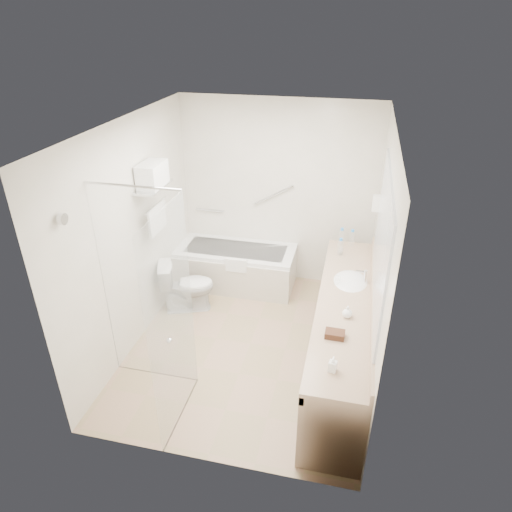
% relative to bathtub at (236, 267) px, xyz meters
% --- Properties ---
extents(floor, '(3.20, 3.20, 0.00)m').
position_rel_bathtub_xyz_m(floor, '(0.50, -1.24, -0.28)').
color(floor, tan).
rests_on(floor, ground).
extents(ceiling, '(2.60, 3.20, 0.10)m').
position_rel_bathtub_xyz_m(ceiling, '(0.50, -1.24, 2.22)').
color(ceiling, silver).
rests_on(ceiling, wall_back).
extents(wall_back, '(2.60, 0.10, 2.50)m').
position_rel_bathtub_xyz_m(wall_back, '(0.50, 0.36, 0.97)').
color(wall_back, silver).
rests_on(wall_back, ground).
extents(wall_front, '(2.60, 0.10, 2.50)m').
position_rel_bathtub_xyz_m(wall_front, '(0.50, -2.84, 0.97)').
color(wall_front, silver).
rests_on(wall_front, ground).
extents(wall_left, '(0.10, 3.20, 2.50)m').
position_rel_bathtub_xyz_m(wall_left, '(-0.80, -1.24, 0.97)').
color(wall_left, silver).
rests_on(wall_left, ground).
extents(wall_right, '(0.10, 3.20, 2.50)m').
position_rel_bathtub_xyz_m(wall_right, '(1.80, -1.24, 0.97)').
color(wall_right, silver).
rests_on(wall_right, ground).
extents(bathtub, '(1.60, 0.73, 0.59)m').
position_rel_bathtub_xyz_m(bathtub, '(0.00, 0.00, 0.00)').
color(bathtub, white).
rests_on(bathtub, floor).
extents(grab_bar_short, '(0.40, 0.03, 0.03)m').
position_rel_bathtub_xyz_m(grab_bar_short, '(-0.45, 0.32, 0.67)').
color(grab_bar_short, silver).
rests_on(grab_bar_short, wall_back).
extents(grab_bar_long, '(0.53, 0.03, 0.33)m').
position_rel_bathtub_xyz_m(grab_bar_long, '(0.45, 0.32, 0.97)').
color(grab_bar_long, silver).
rests_on(grab_bar_long, wall_back).
extents(shower_enclosure, '(0.96, 0.91, 2.11)m').
position_rel_bathtub_xyz_m(shower_enclosure, '(-0.13, -2.16, 0.79)').
color(shower_enclosure, silver).
rests_on(shower_enclosure, floor).
extents(towel_shelf, '(0.24, 0.55, 0.81)m').
position_rel_bathtub_xyz_m(towel_shelf, '(-0.67, -0.89, 1.48)').
color(towel_shelf, silver).
rests_on(towel_shelf, wall_left).
extents(vanity_counter, '(0.55, 2.70, 0.95)m').
position_rel_bathtub_xyz_m(vanity_counter, '(1.52, -1.39, 0.36)').
color(vanity_counter, tan).
rests_on(vanity_counter, floor).
extents(sink, '(0.40, 0.52, 0.14)m').
position_rel_bathtub_xyz_m(sink, '(1.55, -0.99, 0.54)').
color(sink, white).
rests_on(sink, vanity_counter).
extents(faucet, '(0.03, 0.03, 0.14)m').
position_rel_bathtub_xyz_m(faucet, '(1.70, -0.99, 0.65)').
color(faucet, silver).
rests_on(faucet, vanity_counter).
extents(mirror, '(0.02, 2.00, 1.20)m').
position_rel_bathtub_xyz_m(mirror, '(1.79, -1.39, 1.27)').
color(mirror, '#B5B9C2').
rests_on(mirror, wall_right).
extents(hairdryer_unit, '(0.08, 0.10, 0.18)m').
position_rel_bathtub_xyz_m(hairdryer_unit, '(1.75, -0.19, 1.17)').
color(hairdryer_unit, white).
rests_on(hairdryer_unit, wall_right).
extents(toilet, '(0.77, 0.60, 0.67)m').
position_rel_bathtub_xyz_m(toilet, '(-0.45, -0.72, 0.06)').
color(toilet, white).
rests_on(toilet, floor).
extents(amenity_basket, '(0.18, 0.12, 0.06)m').
position_rel_bathtub_xyz_m(amenity_basket, '(1.46, -1.99, 0.60)').
color(amenity_basket, '#432517').
rests_on(amenity_basket, vanity_counter).
extents(soap_bottle_a, '(0.09, 0.15, 0.06)m').
position_rel_bathtub_xyz_m(soap_bottle_a, '(1.47, -2.43, 0.61)').
color(soap_bottle_a, white).
rests_on(soap_bottle_a, vanity_counter).
extents(soap_bottle_b, '(0.11, 0.14, 0.09)m').
position_rel_bathtub_xyz_m(soap_bottle_b, '(1.55, -1.66, 0.62)').
color(soap_bottle_b, white).
rests_on(soap_bottle_b, vanity_counter).
extents(water_bottle_left, '(0.07, 0.07, 0.22)m').
position_rel_bathtub_xyz_m(water_bottle_left, '(1.40, -0.41, 0.67)').
color(water_bottle_left, silver).
rests_on(water_bottle_left, vanity_counter).
extents(water_bottle_mid, '(0.07, 0.07, 0.22)m').
position_rel_bathtub_xyz_m(water_bottle_mid, '(1.52, -0.14, 0.67)').
color(water_bottle_mid, silver).
rests_on(water_bottle_mid, vanity_counter).
extents(water_bottle_right, '(0.07, 0.07, 0.22)m').
position_rel_bathtub_xyz_m(water_bottle_right, '(1.40, -0.14, 0.68)').
color(water_bottle_right, silver).
rests_on(water_bottle_right, vanity_counter).
extents(drinking_glass_near, '(0.07, 0.07, 0.09)m').
position_rel_bathtub_xyz_m(drinking_glass_near, '(1.42, -1.08, 0.62)').
color(drinking_glass_near, silver).
rests_on(drinking_glass_near, vanity_counter).
extents(drinking_glass_far, '(0.07, 0.07, 0.08)m').
position_rel_bathtub_xyz_m(drinking_glass_far, '(1.41, -0.40, 0.61)').
color(drinking_glass_far, silver).
rests_on(drinking_glass_far, vanity_counter).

